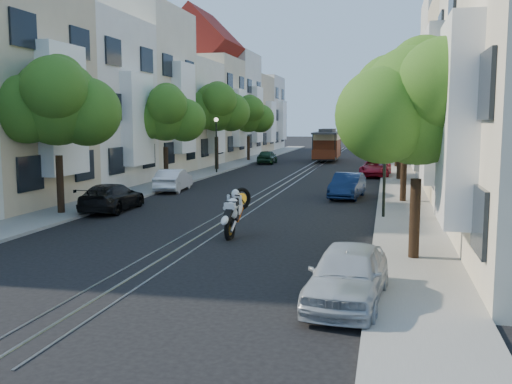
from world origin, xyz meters
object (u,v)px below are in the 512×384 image
Objects in this scene: parked_car_e_far at (375,168)px; parked_car_w_mid at (173,180)px; tree_w_b at (166,115)px; parked_car_w_near at (112,197)px; cable_car at (327,144)px; tree_e_b at (407,106)px; lamp_east at (385,150)px; parked_car_e_mid at (347,186)px; tree_e_c at (402,112)px; tree_w_d at (249,115)px; lamp_west at (216,137)px; parked_car_e_near at (348,275)px; tree_e_a at (421,107)px; sportbike_rider at (234,210)px; tree_e_d at (399,111)px; tree_w_a at (58,104)px; parked_car_w_far at (267,157)px; tree_w_c at (217,108)px.

parked_car_w_mid is (-11.20, -11.40, 0.02)m from parked_car_e_far.
tree_w_b is 1.46× the size of parked_car_w_near.
cable_car is (7.64, 24.01, -2.65)m from tree_w_b.
tree_e_b is 29.94m from cable_car.
lamp_east is at bearing 143.43° from parked_car_w_mid.
parked_car_w_near is at bearing -139.79° from parked_car_e_mid.
tree_e_c reaches higher than parked_car_w_mid.
tree_e_b reaches higher than tree_w_d.
parked_car_e_near is at bearing -67.91° from lamp_west.
tree_e_c is 1.67× the size of parked_car_e_near.
tree_e_a reaches higher than sportbike_rider.
tree_e_d is 1.65× the size of lamp_west.
tree_w_a is at bearing -90.00° from tree_w_b.
tree_e_b is 27.14m from parked_car_w_far.
tree_e_c is at bearing -19.15° from tree_w_c.
tree_e_c reaches higher than parked_car_e_mid.
tree_e_b is at bearing 61.64° from sportbike_rider.
tree_e_a is at bearing 149.76° from parked_car_w_near.
parked_car_w_mid is at bearing 132.29° from tree_e_a.
parked_car_w_far is at bearing -49.87° from tree_w_d.
sportbike_rider is 34.23m from parked_car_w_far.
tree_e_b reaches higher than parked_car_e_mid.
parked_car_e_far is (12.74, -2.46, -4.45)m from tree_w_c.
cable_car is 16.33m from parked_car_e_far.
cable_car is (-5.80, 33.98, -1.10)m from lamp_east.
lamp_east is at bearing -93.44° from tree_e_c.
cable_car is 27.93m from parked_car_e_mid.
tree_w_a is 1.76× the size of parked_car_w_far.
tree_e_b is 14.25m from parked_car_e_far.
tree_e_d reaches higher than lamp_west.
sportbike_rider reaches higher than parked_car_e_mid.
parked_car_w_far is (2.49, 31.04, -4.09)m from tree_w_a.
sportbike_rider is (8.37, -25.68, -4.13)m from tree_w_c.
tree_e_a is at bearing 106.25° from parked_car_w_far.
parked_car_e_near is at bearing -86.65° from parked_car_e_far.
tree_w_d is 1.47× the size of parked_car_e_far.
tree_e_d reaches higher than parked_car_e_near.
parked_car_w_near is at bearing -157.06° from tree_e_b.
tree_w_a is (-14.40, -18.00, 0.13)m from tree_e_c.
lamp_west is (-13.56, -8.98, -2.02)m from tree_e_d.
tree_w_d is at bearing 120.17° from parked_car_e_mid.
tree_w_c reaches higher than tree_e_a.
parked_car_w_far is (-10.25, 10.50, 0.03)m from parked_car_e_far.
lamp_east is 0.94× the size of parked_car_e_far.
tree_w_a is 12.00m from tree_w_b.
parked_car_e_mid is (11.54, -25.63, -3.95)m from tree_w_d.
parked_car_w_far is (-5.88, 33.72, -0.29)m from sportbike_rider.
parked_car_e_mid is (-1.20, 17.67, -0.01)m from parked_car_e_near.
tree_w_b is at bearing 168.48° from parked_car_e_mid.
tree_w_d reaches higher than lamp_west.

